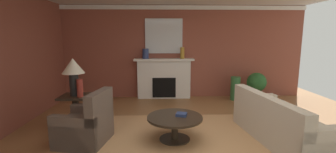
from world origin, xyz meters
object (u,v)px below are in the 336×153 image
Objects in this scene: mantel_mirror at (164,36)px; coffee_table at (175,123)px; potted_plant at (256,84)px; armchair_near_window at (86,126)px; table_lamp at (73,70)px; vase_on_side_table at (80,88)px; sofa at (280,125)px; side_table at (76,110)px; vase_tall_corner at (235,88)px; fireplace at (164,80)px; vase_mantel_left at (146,54)px; vase_mantel_right at (182,53)px.

mantel_mirror is 1.12× the size of coffee_table.
coffee_table is 1.20× the size of potted_plant.
mantel_mirror reaches higher than armchair_near_window.
table_lamp reaches higher than vase_on_side_table.
vase_on_side_table is at bearing 164.75° from coffee_table.
vase_on_side_table is at bearing 114.55° from armchair_near_window.
potted_plant is at bearing 76.01° from sofa.
sofa is 3.94m from side_table.
vase_on_side_table reaches higher than armchair_near_window.
armchair_near_window is 4.51m from vase_tall_corner.
fireplace is 3.03m from side_table.
vase_tall_corner is 1.99× the size of vase_on_side_table.
vase_on_side_table is at bearing -114.61° from vase_mantel_left.
armchair_near_window is at bearing -59.11° from table_lamp.
coffee_table is at bearing 177.43° from sofa.
potted_plant is at bearing -8.69° from vase_mantel_right.
vase_mantel_left is at bearing 73.78° from armchair_near_window.
mantel_mirror reaches higher than side_table.
fireplace is 0.82× the size of sofa.
vase_mantel_left is 0.87× the size of vase_mantel_right.
vase_mantel_right is (0.55, -0.17, -0.50)m from mantel_mirror.
vase_tall_corner is at bearing 172.27° from potted_plant.
fireplace reaches higher than sofa.
armchair_near_window reaches higher than sofa.
vase_mantel_left is at bearing 174.21° from potted_plant.
coffee_table is 1.33× the size of table_lamp.
potted_plant is (2.72, -0.50, -1.40)m from mantel_mirror.
sofa reaches higher than coffee_table.
vase_mantel_right reaches higher than coffee_table.
vase_tall_corner is at bearing 38.05° from armchair_near_window.
coffee_table is (-1.89, 0.09, 0.04)m from sofa.
sofa is 3.81m from vase_on_side_table.
table_lamp reaches higher than potted_plant.
table_lamp is 0.40m from vase_on_side_table.
vase_mantel_left reaches higher than table_lamp.
vase_tall_corner is 0.84× the size of potted_plant.
sofa reaches higher than potted_plant.
mantel_mirror reaches higher than vase_on_side_table.
coffee_table is at bearing -87.25° from fireplace.
vase_mantel_right is at bearing 44.66° from table_lamp.
coffee_table is 1.43× the size of side_table.
table_lamp reaches higher than vase_tall_corner.
fireplace is at bearing 174.85° from vase_mantel_right.
vase_mantel_right reaches higher than vase_tall_corner.
armchair_near_window reaches higher than side_table.
sofa is 2.31× the size of armchair_near_window.
coffee_table is at bearing -125.93° from vase_tall_corner.
sofa reaches higher than vase_tall_corner.
sofa is at bearing -57.72° from mantel_mirror.
armchair_near_window is 1.36× the size of side_table.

